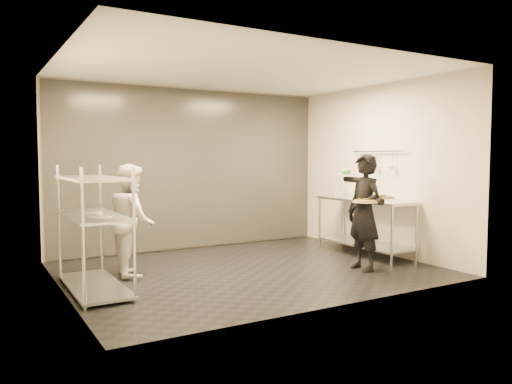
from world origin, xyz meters
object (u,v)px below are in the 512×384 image
bottle_clear (341,189)px  bottle_dark (366,191)px  salad_plate (346,173)px  prep_counter (365,217)px  pass_rack (93,227)px  pizza_plate_near (365,201)px  bottle_green (336,190)px  pos_monitor (366,194)px  pizza_plate_far (382,198)px  chef (132,220)px  waiter (364,212)px

bottle_clear → bottle_dark: 0.79m
salad_plate → prep_counter: bearing=31.7°
pass_rack → pizza_plate_near: bearing=-16.7°
pass_rack → pizza_plate_near: (3.39, -1.02, 0.23)m
prep_counter → salad_plate: bearing=-148.3°
prep_counter → bottle_green: 0.74m
pos_monitor → pizza_plate_far: bearing=-115.9°
chef → pizza_plate_near: bearing=-111.1°
prep_counter → bottle_dark: (0.03, 0.02, 0.41)m
prep_counter → pizza_plate_near: 1.44m
bottle_green → bottle_clear: bottle_green is taller
waiter → bottle_green: bearing=157.5°
bottle_clear → pass_rack: bearing=-169.8°
pizza_plate_near → pos_monitor: size_ratio=1.37×
bottle_green → bottle_clear: bearing=36.8°
pizza_plate_near → bottle_green: bottle_green is taller
bottle_clear → pizza_plate_near: bearing=-120.9°
pos_monitor → bottle_dark: bearing=51.3°
waiter → pass_rack: bearing=-100.5°
salad_plate → bottle_clear: (1.02, 1.34, -0.34)m
chef → pizza_plate_far: bearing=-108.8°
bottle_green → bottle_dark: (0.14, -0.59, 0.00)m
prep_counter → pizza_plate_far: (-0.63, -1.03, 0.42)m
chef → bottle_dark: 3.79m
salad_plate → chef: bearing=159.6°
chef → bottle_green: 3.62m
pizza_plate_far → salad_plate: bearing=115.2°
pass_rack → pizza_plate_far: bearing=-15.6°
prep_counter → waiter: 1.16m
pass_rack → bottle_green: (4.23, 0.61, 0.27)m
chef → pizza_plate_far: size_ratio=4.29×
chef → pizza_plate_far: 3.46m
salad_plate → bottle_dark: (0.90, 0.56, -0.33)m
salad_plate → pos_monitor: bearing=27.6°
pizza_plate_near → bottle_clear: 2.12m
pass_rack → pizza_plate_far: size_ratio=4.54×
pos_monitor → prep_counter: bearing=54.3°
waiter → bottle_green: waiter is taller
pizza_plate_far → salad_plate: (-0.24, 0.50, 0.33)m
salad_plate → bottle_green: 1.42m
pass_rack → bottle_green: 4.28m
pos_monitor → pizza_plate_near: bearing=-129.0°
pizza_plate_far → salad_plate: 0.64m
prep_counter → waiter: bearing=-133.1°
chef → salad_plate: size_ratio=4.84×
chef → waiter: bearing=-106.8°
pass_rack → pos_monitor: pass_rack is taller
pizza_plate_near → bottle_green: size_ratio=1.53×
chef → bottle_dark: (3.75, -0.50, 0.28)m
pass_rack → bottle_dark: pass_rack is taller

